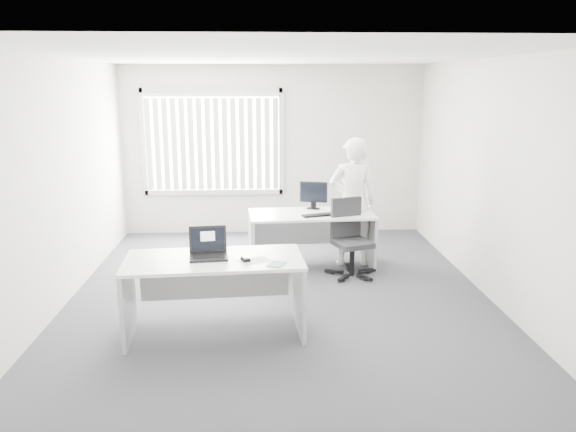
{
  "coord_description": "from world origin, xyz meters",
  "views": [
    {
      "loc": [
        -0.21,
        -6.4,
        2.52
      ],
      "look_at": [
        0.11,
        0.15,
        0.95
      ],
      "focal_mm": 35.0,
      "sensor_mm": 36.0,
      "label": 1
    }
  ],
  "objects_px": {
    "desk_far": "(311,228)",
    "person": "(353,202)",
    "desk_near": "(215,280)",
    "monitor": "(314,195)",
    "laptop": "(208,244)",
    "office_chair": "(350,252)"
  },
  "relations": [
    {
      "from": "desk_far",
      "to": "person",
      "type": "relative_size",
      "value": 0.97
    },
    {
      "from": "desk_near",
      "to": "person",
      "type": "xyz_separation_m",
      "value": [
        1.75,
        2.19,
        0.32
      ]
    },
    {
      "from": "monitor",
      "to": "laptop",
      "type": "bearing_deg",
      "value": -104.39
    },
    {
      "from": "desk_far",
      "to": "office_chair",
      "type": "bearing_deg",
      "value": -39.39
    },
    {
      "from": "desk_far",
      "to": "monitor",
      "type": "distance_m",
      "value": 0.49
    },
    {
      "from": "desk_near",
      "to": "desk_far",
      "type": "xyz_separation_m",
      "value": [
        1.16,
        2.09,
        -0.03
      ]
    },
    {
      "from": "desk_near",
      "to": "monitor",
      "type": "bearing_deg",
      "value": 58.66
    },
    {
      "from": "monitor",
      "to": "desk_far",
      "type": "bearing_deg",
      "value": -87.7
    },
    {
      "from": "desk_near",
      "to": "office_chair",
      "type": "distance_m",
      "value": 2.41
    },
    {
      "from": "desk_near",
      "to": "person",
      "type": "distance_m",
      "value": 2.82
    },
    {
      "from": "desk_far",
      "to": "laptop",
      "type": "distance_m",
      "value": 2.45
    },
    {
      "from": "desk_far",
      "to": "office_chair",
      "type": "height_order",
      "value": "office_chair"
    },
    {
      "from": "desk_near",
      "to": "person",
      "type": "height_order",
      "value": "person"
    },
    {
      "from": "desk_far",
      "to": "office_chair",
      "type": "xyz_separation_m",
      "value": [
        0.5,
        -0.35,
        -0.24
      ]
    },
    {
      "from": "office_chair",
      "to": "laptop",
      "type": "distance_m",
      "value": 2.52
    },
    {
      "from": "laptop",
      "to": "desk_far",
      "type": "bearing_deg",
      "value": 53.29
    },
    {
      "from": "person",
      "to": "laptop",
      "type": "distance_m",
      "value": 2.84
    },
    {
      "from": "person",
      "to": "monitor",
      "type": "xyz_separation_m",
      "value": [
        -0.53,
        0.15,
        0.07
      ]
    },
    {
      "from": "office_chair",
      "to": "laptop",
      "type": "xyz_separation_m",
      "value": [
        -1.71,
        -1.73,
        0.63
      ]
    },
    {
      "from": "person",
      "to": "laptop",
      "type": "xyz_separation_m",
      "value": [
        -1.8,
        -2.2,
        0.05
      ]
    },
    {
      "from": "desk_far",
      "to": "laptop",
      "type": "relative_size",
      "value": 4.63
    },
    {
      "from": "monitor",
      "to": "person",
      "type": "bearing_deg",
      "value": -1.77
    }
  ]
}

